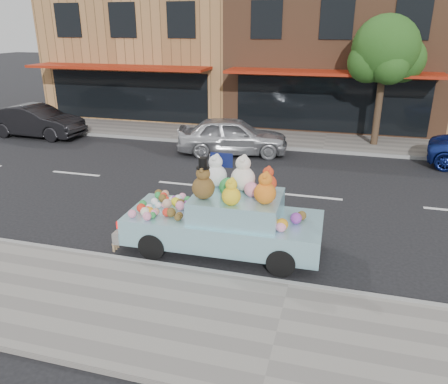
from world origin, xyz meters
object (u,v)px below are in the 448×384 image
(street_tree, at_px, (386,55))
(car_silver, at_px, (233,136))
(car_dark, at_px, (36,121))
(art_car, at_px, (224,218))

(street_tree, relative_size, car_silver, 1.22)
(car_silver, bearing_deg, car_dark, 75.20)
(car_silver, height_order, car_dark, car_silver)
(street_tree, xyz_separation_m, car_silver, (-5.47, -2.70, -2.96))
(street_tree, distance_m, art_car, 11.38)
(art_car, bearing_deg, street_tree, 69.31)
(car_silver, xyz_separation_m, art_car, (1.81, -7.68, 0.06))
(car_dark, relative_size, art_car, 0.96)
(car_dark, bearing_deg, street_tree, -79.17)
(street_tree, distance_m, car_silver, 6.78)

